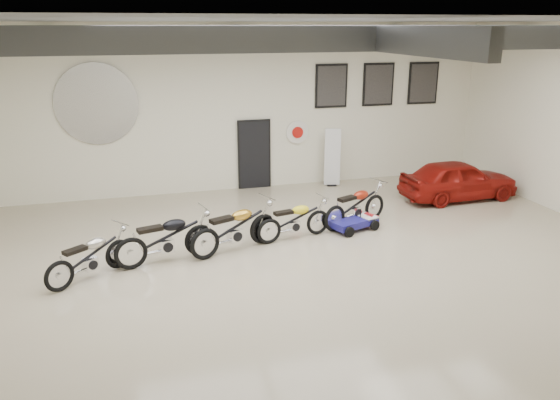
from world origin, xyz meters
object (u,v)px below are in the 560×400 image
object	(u,v)px
motorcycle_gold	(235,227)
vintage_car	(458,180)
motorcycle_yellow	(294,219)
go_kart	(359,219)
motorcycle_silver	(89,256)
banner_stand	(332,157)
motorcycle_red	(355,205)
motorcycle_black	(166,237)

from	to	relation	value
motorcycle_gold	vintage_car	world-z (taller)	vintage_car
motorcycle_gold	motorcycle_yellow	bearing A→B (deg)	-8.59
go_kart	motorcycle_yellow	bearing A→B (deg)	167.85
motorcycle_gold	go_kart	distance (m)	3.32
go_kart	vintage_car	bearing A→B (deg)	3.87
motorcycle_silver	vintage_car	distance (m)	10.52
banner_stand	motorcycle_gold	distance (m)	5.95
motorcycle_silver	motorcycle_gold	bearing A→B (deg)	-24.79
motorcycle_gold	go_kart	world-z (taller)	motorcycle_gold
motorcycle_gold	vintage_car	xyz separation A→B (m)	(7.08, 2.07, 0.01)
motorcycle_red	vintage_car	distance (m)	3.98
banner_stand	motorcycle_gold	world-z (taller)	banner_stand
motorcycle_silver	motorcycle_gold	world-z (taller)	motorcycle_gold
motorcycle_red	motorcycle_yellow	bearing A→B (deg)	172.94
motorcycle_black	motorcycle_yellow	xyz separation A→B (m)	(3.05, 0.53, -0.08)
banner_stand	vintage_car	size ratio (longest dim) A/B	0.54
motorcycle_gold	motorcycle_yellow	xyz separation A→B (m)	(1.51, 0.34, -0.08)
motorcycle_silver	motorcycle_yellow	bearing A→B (deg)	-24.35
motorcycle_yellow	motorcycle_black	bearing A→B (deg)	178.16
banner_stand	vintage_car	bearing A→B (deg)	-23.69
banner_stand	motorcycle_silver	distance (m)	8.70
motorcycle_gold	motorcycle_red	world-z (taller)	motorcycle_gold
go_kart	vintage_car	distance (m)	4.14
motorcycle_red	motorcycle_black	bearing A→B (deg)	169.43
motorcycle_black	motorcycle_yellow	size ratio (longest dim) A/B	1.15
motorcycle_gold	motorcycle_yellow	distance (m)	1.55
motorcycle_black	motorcycle_silver	bearing A→B (deg)	-178.28
motorcycle_yellow	vintage_car	distance (m)	5.84
banner_stand	motorcycle_black	distance (m)	7.20
motorcycle_silver	vintage_car	xyz separation A→B (m)	(10.17, 2.69, 0.09)
vintage_car	motorcycle_silver	bearing A→B (deg)	103.56
banner_stand	motorcycle_red	size ratio (longest dim) A/B	0.90
motorcycle_yellow	go_kart	xyz separation A→B (m)	(1.75, 0.18, -0.23)
motorcycle_silver	motorcycle_yellow	size ratio (longest dim) A/B	1.02
motorcycle_yellow	go_kart	bearing A→B (deg)	-5.79
motorcycle_black	vintage_car	size ratio (longest dim) A/B	0.63
banner_stand	vintage_car	world-z (taller)	banner_stand
banner_stand	motorcycle_silver	xyz separation A→B (m)	(-7.10, -5.00, -0.42)
go_kart	vintage_car	size ratio (longest dim) A/B	0.43
go_kart	motorcycle_silver	bearing A→B (deg)	172.16
banner_stand	motorcycle_black	bearing A→B (deg)	-127.27
motorcycle_red	go_kart	distance (m)	0.42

